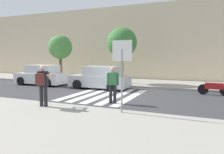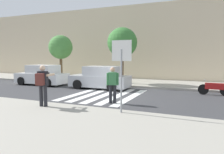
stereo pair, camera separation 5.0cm
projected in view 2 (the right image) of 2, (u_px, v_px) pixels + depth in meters
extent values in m
plane|color=#38383A|center=(104.00, 95.00, 12.46)|extent=(120.00, 120.00, 0.00)
cube|color=#9E998C|center=(18.00, 126.00, 6.79)|extent=(60.00, 6.00, 0.14)
cube|color=#9E998C|center=(135.00, 83.00, 17.94)|extent=(60.00, 4.80, 0.14)
cube|color=beige|center=(149.00, 44.00, 21.63)|extent=(56.00, 4.00, 6.93)
cube|color=silver|center=(81.00, 93.00, 13.28)|extent=(0.44, 5.20, 0.01)
cube|color=silver|center=(93.00, 94.00, 12.96)|extent=(0.44, 5.20, 0.01)
cube|color=silver|center=(105.00, 95.00, 12.65)|extent=(0.44, 5.20, 0.01)
cube|color=silver|center=(118.00, 96.00, 12.33)|extent=(0.44, 5.20, 0.01)
cube|color=silver|center=(132.00, 97.00, 12.01)|extent=(0.44, 5.20, 0.01)
cylinder|color=gray|center=(121.00, 81.00, 8.07)|extent=(0.07, 0.07, 2.35)
cube|color=white|center=(122.00, 51.00, 7.98)|extent=(0.76, 0.03, 0.76)
cube|color=red|center=(122.00, 51.00, 7.99)|extent=(0.66, 0.02, 0.66)
cylinder|color=#232328|center=(41.00, 96.00, 9.16)|extent=(0.15, 0.15, 0.88)
cylinder|color=#232328|center=(45.00, 96.00, 9.12)|extent=(0.15, 0.15, 0.88)
cube|color=black|center=(43.00, 78.00, 9.07)|extent=(0.42, 0.31, 0.60)
sphere|color=beige|center=(42.00, 68.00, 9.03)|extent=(0.23, 0.23, 0.23)
cylinder|color=beige|center=(40.00, 75.00, 9.32)|extent=(0.21, 0.59, 0.10)
cylinder|color=beige|center=(51.00, 75.00, 9.22)|extent=(0.21, 0.59, 0.10)
cube|color=black|center=(47.00, 74.00, 9.44)|extent=(0.16, 0.13, 0.10)
cube|color=#5B2823|center=(40.00, 79.00, 8.85)|extent=(0.35, 0.26, 0.48)
cylinder|color=#232328|center=(111.00, 94.00, 10.39)|extent=(0.15, 0.15, 0.88)
cylinder|color=#232328|center=(115.00, 94.00, 10.38)|extent=(0.15, 0.15, 0.88)
cube|color=#3D844C|center=(113.00, 79.00, 10.32)|extent=(0.44, 0.36, 0.60)
sphere|color=tan|center=(113.00, 70.00, 10.28)|extent=(0.23, 0.23, 0.23)
cylinder|color=#3D844C|center=(108.00, 79.00, 10.33)|extent=(0.10, 0.10, 0.58)
cylinder|color=#3D844C|center=(118.00, 79.00, 10.31)|extent=(0.10, 0.10, 0.58)
cube|color=white|center=(42.00, 78.00, 17.07)|extent=(4.10, 1.70, 0.76)
cube|color=white|center=(43.00, 69.00, 16.94)|extent=(2.20, 1.56, 0.64)
cube|color=slate|center=(32.00, 69.00, 17.36)|extent=(0.10, 1.50, 0.54)
cube|color=slate|center=(53.00, 69.00, 16.56)|extent=(0.10, 1.50, 0.51)
cylinder|color=black|center=(21.00, 81.00, 16.81)|extent=(0.64, 0.22, 0.64)
cylinder|color=black|center=(37.00, 79.00, 18.37)|extent=(0.64, 0.22, 0.64)
cylinder|color=black|center=(48.00, 83.00, 15.81)|extent=(0.64, 0.22, 0.64)
cylinder|color=black|center=(62.00, 80.00, 17.36)|extent=(0.64, 0.22, 0.64)
cube|color=#B7BABF|center=(100.00, 81.00, 15.07)|extent=(4.10, 1.70, 0.76)
cube|color=#B7BABF|center=(102.00, 71.00, 14.94)|extent=(2.20, 1.56, 0.64)
cube|color=slate|center=(88.00, 70.00, 15.36)|extent=(0.10, 1.50, 0.54)
cube|color=slate|center=(115.00, 71.00, 14.56)|extent=(0.10, 1.50, 0.51)
cylinder|color=black|center=(77.00, 84.00, 14.81)|extent=(0.64, 0.22, 0.64)
cylinder|color=black|center=(90.00, 82.00, 16.36)|extent=(0.64, 0.22, 0.64)
cylinder|color=black|center=(112.00, 87.00, 13.81)|extent=(0.64, 0.22, 0.64)
cylinder|color=black|center=(121.00, 83.00, 15.36)|extent=(0.64, 0.22, 0.64)
cylinder|color=black|center=(203.00, 89.00, 12.75)|extent=(0.60, 0.10, 0.60)
cube|color=#B21919|center=(214.00, 86.00, 12.50)|extent=(1.00, 0.20, 0.36)
cylinder|color=gray|center=(205.00, 80.00, 12.68)|extent=(0.04, 0.60, 0.04)
cylinder|color=brown|center=(61.00, 67.00, 19.27)|extent=(0.24, 0.24, 2.26)
sphere|color=#47843D|center=(61.00, 47.00, 19.10)|extent=(2.08, 2.08, 2.08)
cylinder|color=brown|center=(122.00, 67.00, 16.95)|extent=(0.24, 0.24, 2.46)
sphere|color=#387533|center=(122.00, 42.00, 16.77)|extent=(2.30, 2.30, 2.30)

